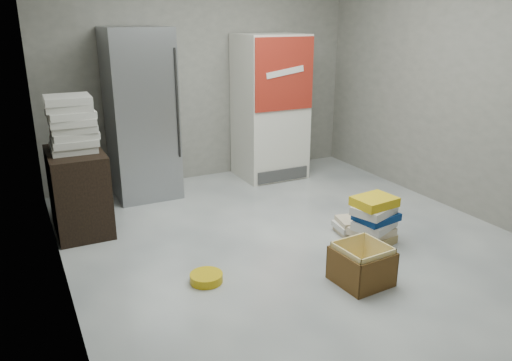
{
  "coord_description": "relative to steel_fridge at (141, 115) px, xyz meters",
  "views": [
    {
      "loc": [
        -2.22,
        -3.43,
        2.03
      ],
      "look_at": [
        -0.16,
        0.7,
        0.48
      ],
      "focal_mm": 35.0,
      "sensor_mm": 36.0,
      "label": 1
    }
  ],
  "objects": [
    {
      "name": "wood_shelf",
      "position": [
        -0.83,
        -0.73,
        -0.55
      ],
      "size": [
        0.5,
        0.8,
        0.8
      ],
      "primitive_type": "cube",
      "color": "black",
      "rests_on": "ground"
    },
    {
      "name": "supply_box_stack",
      "position": [
        -0.82,
        -0.73,
        0.11
      ],
      "size": [
        0.45,
        0.44,
        0.52
      ],
      "color": "beige",
      "rests_on": "wood_shelf"
    },
    {
      "name": "phonebook_stack_side",
      "position": [
        1.52,
        -2.0,
        -0.87
      ],
      "size": [
        0.4,
        0.33,
        0.15
      ],
      "rotation": [
        0.0,
        0.0,
        -0.08
      ],
      "color": "beige",
      "rests_on": "ground"
    },
    {
      "name": "coke_cooler",
      "position": [
        1.65,
        -0.01,
        -0.05
      ],
      "size": [
        0.8,
        0.73,
        1.8
      ],
      "color": "silver",
      "rests_on": "ground"
    },
    {
      "name": "ground",
      "position": [
        0.9,
        -2.13,
        -0.95
      ],
      "size": [
        5.0,
        5.0,
        0.0
      ],
      "primitive_type": "plane",
      "color": "silver",
      "rests_on": "ground"
    },
    {
      "name": "bucket_lid",
      "position": [
        -0.11,
        -2.24,
        -0.92
      ],
      "size": [
        0.35,
        0.35,
        0.07
      ],
      "primitive_type": "cylinder",
      "rotation": [
        0.0,
        0.0,
        -0.41
      ],
      "color": "gold",
      "rests_on": "ground"
    },
    {
      "name": "steel_fridge",
      "position": [
        0.0,
        0.0,
        0.0
      ],
      "size": [
        0.7,
        0.72,
        1.9
      ],
      "color": "#999AA0",
      "rests_on": "ground"
    },
    {
      "name": "cardboard_box",
      "position": [
        0.99,
        -2.79,
        -0.82
      ],
      "size": [
        0.42,
        0.42,
        0.32
      ],
      "rotation": [
        0.0,
        0.0,
        0.07
      ],
      "color": "yellow",
      "rests_on": "ground"
    },
    {
      "name": "phonebook_stack_main",
      "position": [
        1.53,
        -2.27,
        -0.72
      ],
      "size": [
        0.46,
        0.4,
        0.45
      ],
      "rotation": [
        0.0,
        0.0,
        0.25
      ],
      "color": "#A28A56",
      "rests_on": "ground"
    },
    {
      "name": "room_shell",
      "position": [
        0.9,
        -2.13,
        0.85
      ],
      "size": [
        4.04,
        5.04,
        2.82
      ],
      "color": "gray",
      "rests_on": "ground"
    }
  ]
}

